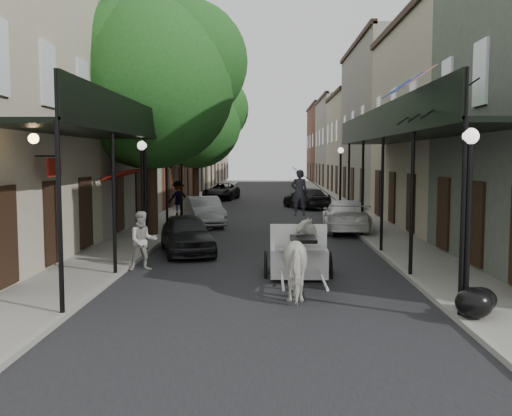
# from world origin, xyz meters

# --- Properties ---
(ground) EXTENTS (140.00, 140.00, 0.00)m
(ground) POSITION_xyz_m (0.00, 0.00, 0.00)
(ground) COLOR gray
(ground) RESTS_ON ground
(road) EXTENTS (8.00, 90.00, 0.01)m
(road) POSITION_xyz_m (0.00, 20.00, 0.01)
(road) COLOR black
(road) RESTS_ON ground
(sidewalk_left) EXTENTS (2.20, 90.00, 0.12)m
(sidewalk_left) POSITION_xyz_m (-5.00, 20.00, 0.06)
(sidewalk_left) COLOR gray
(sidewalk_left) RESTS_ON ground
(sidewalk_right) EXTENTS (2.20, 90.00, 0.12)m
(sidewalk_right) POSITION_xyz_m (5.00, 20.00, 0.06)
(sidewalk_right) COLOR gray
(sidewalk_right) RESTS_ON ground
(building_row_left) EXTENTS (5.00, 80.00, 10.50)m
(building_row_left) POSITION_xyz_m (-8.60, 30.00, 5.25)
(building_row_left) COLOR #ADA28A
(building_row_left) RESTS_ON ground
(building_row_right) EXTENTS (5.00, 80.00, 10.50)m
(building_row_right) POSITION_xyz_m (8.60, 30.00, 5.25)
(building_row_right) COLOR gray
(building_row_right) RESTS_ON ground
(gallery_left) EXTENTS (2.20, 18.05, 4.88)m
(gallery_left) POSITION_xyz_m (-4.79, 6.98, 4.05)
(gallery_left) COLOR black
(gallery_left) RESTS_ON sidewalk_left
(gallery_right) EXTENTS (2.20, 18.05, 4.88)m
(gallery_right) POSITION_xyz_m (4.79, 6.98, 4.05)
(gallery_right) COLOR black
(gallery_right) RESTS_ON sidewalk_right
(tree_near) EXTENTS (7.31, 6.80, 9.63)m
(tree_near) POSITION_xyz_m (-4.20, 10.18, 6.49)
(tree_near) COLOR #382619
(tree_near) RESTS_ON sidewalk_left
(tree_far) EXTENTS (6.45, 6.00, 8.61)m
(tree_far) POSITION_xyz_m (-4.25, 24.18, 5.84)
(tree_far) COLOR #382619
(tree_far) RESTS_ON sidewalk_left
(lamppost_right_near) EXTENTS (0.32, 0.32, 3.71)m
(lamppost_right_near) POSITION_xyz_m (4.10, -2.00, 2.05)
(lamppost_right_near) COLOR black
(lamppost_right_near) RESTS_ON sidewalk_right
(lamppost_left) EXTENTS (0.32, 0.32, 3.71)m
(lamppost_left) POSITION_xyz_m (-4.10, 6.00, 2.05)
(lamppost_left) COLOR black
(lamppost_left) RESTS_ON sidewalk_left
(lamppost_right_far) EXTENTS (0.32, 0.32, 3.71)m
(lamppost_right_far) POSITION_xyz_m (4.10, 18.00, 2.05)
(lamppost_right_far) COLOR black
(lamppost_right_far) RESTS_ON sidewalk_right
(horse) EXTENTS (0.97, 2.11, 1.78)m
(horse) POSITION_xyz_m (0.99, -0.02, 0.89)
(horse) COLOR silver
(horse) RESTS_ON ground
(carriage) EXTENTS (1.87, 2.63, 2.97)m
(carriage) POSITION_xyz_m (0.98, 2.75, 1.15)
(carriage) COLOR black
(carriage) RESTS_ON ground
(pedestrian_walking) EXTENTS (1.02, 0.93, 1.72)m
(pedestrian_walking) POSITION_xyz_m (-3.45, 3.00, 0.86)
(pedestrian_walking) COLOR #9D9C94
(pedestrian_walking) RESTS_ON ground
(pedestrian_sidewalk_left) EXTENTS (1.43, 1.25, 1.92)m
(pedestrian_sidewalk_left) POSITION_xyz_m (-4.68, 17.21, 1.08)
(pedestrian_sidewalk_left) COLOR gray
(pedestrian_sidewalk_left) RESTS_ON sidewalk_left
(car_left_near) EXTENTS (2.57, 4.24, 1.35)m
(car_left_near) POSITION_xyz_m (-2.60, 5.93, 0.68)
(car_left_near) COLOR black
(car_left_near) RESTS_ON ground
(car_left_mid) EXTENTS (2.60, 4.47, 1.39)m
(car_left_mid) POSITION_xyz_m (-2.94, 14.00, 0.70)
(car_left_mid) COLOR #A3A4A9
(car_left_mid) RESTS_ON ground
(car_left_far) EXTENTS (2.85, 5.04, 1.33)m
(car_left_far) POSITION_xyz_m (-3.52, 31.12, 0.66)
(car_left_far) COLOR black
(car_left_far) RESTS_ON ground
(car_right_near) EXTENTS (2.33, 5.03, 1.42)m
(car_right_near) POSITION_xyz_m (3.60, 11.91, 0.71)
(car_right_near) COLOR white
(car_right_near) RESTS_ON ground
(car_right_far) EXTENTS (3.23, 4.57, 1.44)m
(car_right_far) POSITION_xyz_m (2.60, 23.39, 0.72)
(car_right_far) COLOR black
(car_right_far) RESTS_ON ground
(trash_bags) EXTENTS (0.98, 1.13, 0.61)m
(trash_bags) POSITION_xyz_m (4.32, -2.03, 0.41)
(trash_bags) COLOR black
(trash_bags) RESTS_ON sidewalk_right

